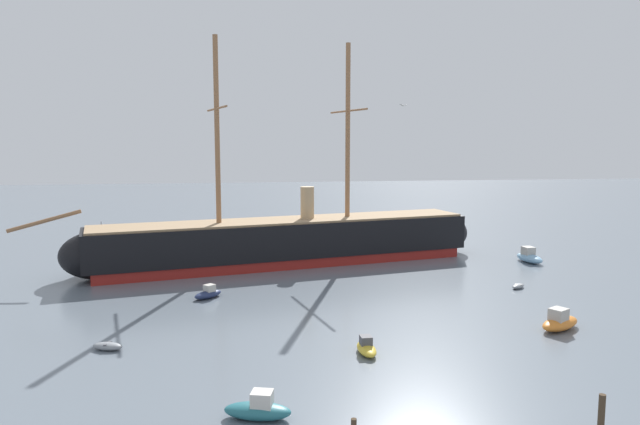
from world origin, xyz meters
TOP-DOWN VIEW (x-y plane):
  - tall_ship at (-3.79, 53.16)m, footprint 58.33×18.04m
  - motorboat_foreground_left at (-8.99, 11.02)m, footprint 4.25×2.63m
  - motorboat_near_centre at (-0.50, 20.35)m, footprint 1.39×3.17m
  - dinghy_mid_left at (-20.02, 23.94)m, footprint 2.65×1.80m
  - motorboat_mid_right at (16.99, 23.54)m, footprint 4.86×3.91m
  - motorboat_alongside_bow at (-13.03, 37.97)m, footprint 3.31×3.20m
  - dinghy_alongside_stern at (20.12, 37.23)m, footprint 2.18×1.98m
  - sailboat_far_left at (-26.60, 54.48)m, footprint 4.03×4.33m
  - motorboat_far_right at (27.99, 49.87)m, footprint 2.60×5.03m
  - motorboat_distant_centre at (4.38, 63.14)m, footprint 5.13×3.22m
  - mooring_piling_nearest at (9.45, 6.42)m, footprint 0.37×0.37m
  - seagull_in_flight at (3.13, 24.09)m, footprint 0.82×0.87m

SIDE VIEW (x-z plane):
  - dinghy_alongside_stern at x=20.12m, z-range 0.00..0.49m
  - dinghy_mid_left at x=-20.02m, z-range 0.00..0.58m
  - motorboat_near_centre at x=-0.50m, z-range -0.20..1.12m
  - motorboat_alongside_bow at x=-13.03m, z-range -0.20..1.16m
  - sailboat_far_left at x=-26.60m, z-range -2.47..3.47m
  - motorboat_foreground_left at x=-8.99m, z-range -0.25..1.41m
  - motorboat_mid_right at x=16.99m, z-range -0.28..1.62m
  - motorboat_distant_centre at x=4.38m, z-range -0.30..1.70m
  - motorboat_far_right at x=27.99m, z-range -0.30..1.72m
  - mooring_piling_nearest at x=9.45m, z-range 0.00..2.33m
  - tall_ship at x=-3.79m, z-range -11.15..17.24m
  - seagull_in_flight at x=3.13m, z-range 18.66..18.79m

